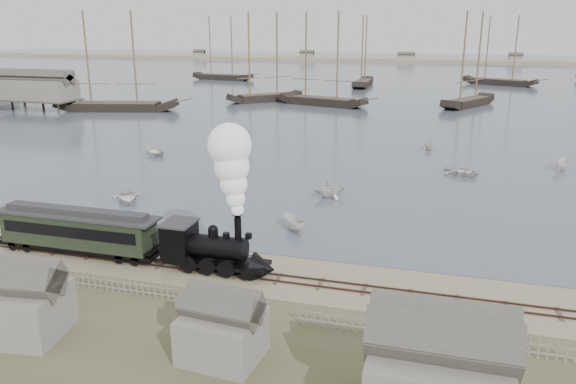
# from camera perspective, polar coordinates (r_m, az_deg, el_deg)

# --- Properties ---
(ground) EXTENTS (600.00, 600.00, 0.00)m
(ground) POSITION_cam_1_polar(r_m,az_deg,el_deg) (41.80, -2.83, -7.37)
(ground) COLOR tan
(ground) RESTS_ON ground
(harbor_water) EXTENTS (600.00, 336.00, 0.06)m
(harbor_water) POSITION_cam_1_polar(r_m,az_deg,el_deg) (207.17, 12.84, 11.46)
(harbor_water) COLOR #435160
(harbor_water) RESTS_ON ground
(rail_track) EXTENTS (120.00, 1.80, 0.16)m
(rail_track) POSITION_cam_1_polar(r_m,az_deg,el_deg) (40.07, -3.76, -8.42)
(rail_track) COLOR #3E2722
(rail_track) RESTS_ON ground
(picket_fence_west) EXTENTS (19.00, 0.10, 1.20)m
(picket_fence_west) POSITION_cam_1_polar(r_m,az_deg,el_deg) (38.68, -15.59, -10.07)
(picket_fence_west) COLOR gray
(picket_fence_west) RESTS_ON ground
(picket_fence_east) EXTENTS (15.00, 0.10, 1.20)m
(picket_fence_east) POSITION_cam_1_polar(r_m,az_deg,el_deg) (33.23, 14.19, -14.64)
(picket_fence_east) COLOR gray
(picket_fence_east) RESTS_ON ground
(shed_left) EXTENTS (5.00, 4.00, 4.10)m
(shed_left) POSITION_cam_1_polar(r_m,az_deg,el_deg) (36.45, -25.44, -12.88)
(shed_left) COLOR gray
(shed_left) RESTS_ON ground
(shed_mid) EXTENTS (4.00, 3.50, 3.60)m
(shed_mid) POSITION_cam_1_polar(r_m,az_deg,el_deg) (31.28, -6.61, -16.34)
(shed_mid) COLOR gray
(shed_mid) RESTS_ON ground
(far_spit) EXTENTS (500.00, 20.00, 1.80)m
(far_spit) POSITION_cam_1_polar(r_m,az_deg,el_deg) (286.87, 13.92, 12.68)
(far_spit) COLOR tan
(far_spit) RESTS_ON ground
(locomotive) EXTENTS (8.29, 3.10, 10.34)m
(locomotive) POSITION_cam_1_polar(r_m,az_deg,el_deg) (38.92, -6.28, -1.79)
(locomotive) COLOR black
(locomotive) RESTS_ON ground
(passenger_coach) EXTENTS (13.21, 2.55, 3.21)m
(passenger_coach) POSITION_cam_1_polar(r_m,az_deg,el_deg) (45.69, -20.56, -3.58)
(passenger_coach) COLOR black
(passenger_coach) RESTS_ON ground
(beached_dinghy) EXTENTS (3.25, 4.48, 0.92)m
(beached_dinghy) POSITION_cam_1_polar(r_m,az_deg,el_deg) (42.46, -6.20, -6.38)
(beached_dinghy) COLOR silver
(beached_dinghy) RESTS_ON ground
(rowboat_0) EXTENTS (4.82, 4.62, 0.81)m
(rowboat_0) POSITION_cam_1_polar(r_m,az_deg,el_deg) (58.23, -16.03, -0.54)
(rowboat_0) COLOR silver
(rowboat_0) RESTS_ON harbor_water
(rowboat_1) EXTENTS (4.37, 4.49, 1.80)m
(rowboat_1) POSITION_cam_1_polar(r_m,az_deg,el_deg) (57.45, 4.27, 0.35)
(rowboat_1) COLOR silver
(rowboat_1) RESTS_ON harbor_water
(rowboat_2) EXTENTS (3.18, 2.90, 1.21)m
(rowboat_2) POSITION_cam_1_polar(r_m,az_deg,el_deg) (48.10, 0.53, -3.22)
(rowboat_2) COLOR silver
(rowboat_2) RESTS_ON harbor_water
(rowboat_3) EXTENTS (4.81, 5.26, 0.89)m
(rowboat_3) POSITION_cam_1_polar(r_m,az_deg,el_deg) (68.97, 17.27, 2.01)
(rowboat_3) COLOR silver
(rowboat_3) RESTS_ON harbor_water
(rowboat_5) EXTENTS (3.57, 2.61, 1.30)m
(rowboat_5) POSITION_cam_1_polar(r_m,az_deg,el_deg) (76.34, 26.03, 2.58)
(rowboat_5) COLOR silver
(rowboat_5) RESTS_ON harbor_water
(rowboat_6) EXTENTS (5.07, 5.25, 0.89)m
(rowboat_6) POSITION_cam_1_polar(r_m,az_deg,el_deg) (78.73, -13.44, 4.04)
(rowboat_6) COLOR silver
(rowboat_6) RESTS_ON harbor_water
(rowboat_7) EXTENTS (3.11, 2.72, 1.57)m
(rowboat_7) POSITION_cam_1_polar(r_m,az_deg,el_deg) (82.22, 14.12, 4.76)
(rowboat_7) COLOR silver
(rowboat_7) RESTS_ON harbor_water
(schooner_0) EXTENTS (25.51, 11.80, 20.00)m
(schooner_0) POSITION_cam_1_polar(r_m,az_deg,el_deg) (121.54, -17.35, 12.57)
(schooner_0) COLOR black
(schooner_0) RESTS_ON harbor_water
(schooner_1) EXTENTS (16.00, 15.15, 20.00)m
(schooner_1) POSITION_cam_1_polar(r_m,az_deg,el_deg) (130.79, -2.39, 13.51)
(schooner_1) COLOR black
(schooner_1) RESTS_ON harbor_water
(schooner_2) EXTENTS (20.99, 10.46, 20.00)m
(schooner_2) POSITION_cam_1_polar(r_m,az_deg,el_deg) (124.50, 3.58, 13.34)
(schooner_2) COLOR black
(schooner_2) RESTS_ON harbor_water
(schooner_3) EXTENTS (12.32, 18.35, 20.00)m
(schooner_3) POSITION_cam_1_polar(r_m,az_deg,el_deg) (128.72, 18.19, 12.68)
(schooner_3) COLOR black
(schooner_3) RESTS_ON harbor_water
(schooner_6) EXTENTS (20.93, 7.07, 20.00)m
(schooner_6) POSITION_cam_1_polar(r_m,az_deg,el_deg) (186.37, -6.73, 14.31)
(schooner_6) COLOR black
(schooner_6) RESTS_ON harbor_water
(schooner_7) EXTENTS (4.66, 19.10, 20.00)m
(schooner_7) POSITION_cam_1_polar(r_m,az_deg,el_deg) (166.13, 7.75, 14.02)
(schooner_7) COLOR black
(schooner_7) RESTS_ON harbor_water
(schooner_8) EXTENTS (21.46, 12.98, 20.00)m
(schooner_8) POSITION_cam_1_polar(r_m,az_deg,el_deg) (179.74, 20.97, 13.29)
(schooner_8) COLOR black
(schooner_8) RESTS_ON harbor_water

